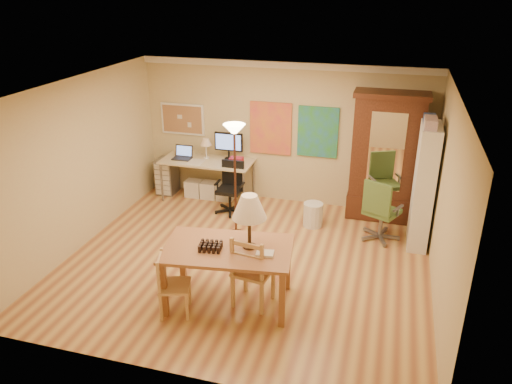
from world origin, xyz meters
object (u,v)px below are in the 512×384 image
(dining_table, at_px, (236,237))
(office_chair_green, at_px, (380,224))
(office_chair_black, at_px, (231,199))
(bookshelf, at_px, (423,187))
(computer_desk, at_px, (210,175))
(armoire, at_px, (385,165))

(dining_table, height_order, office_chair_green, dining_table)
(office_chair_black, bearing_deg, bookshelf, -5.10)
(office_chair_green, xyz_separation_m, bookshelf, (0.61, 0.06, 0.71))
(computer_desk, distance_m, bookshelf, 4.05)
(office_chair_black, xyz_separation_m, office_chair_green, (2.75, -0.36, 0.03))
(armoire, bearing_deg, dining_table, -118.17)
(office_chair_black, distance_m, bookshelf, 3.46)
(office_chair_black, height_order, armoire, armoire)
(bookshelf, bearing_deg, armoire, 126.74)
(dining_table, bearing_deg, bookshelf, 45.22)
(dining_table, distance_m, office_chair_green, 3.01)
(computer_desk, xyz_separation_m, armoire, (3.30, 0.08, 0.51))
(armoire, bearing_deg, office_chair_green, -88.46)
(office_chair_green, relative_size, bookshelf, 0.54)
(office_chair_black, bearing_deg, dining_table, -69.93)
(armoire, xyz_separation_m, bookshelf, (0.64, -0.85, -0.01))
(dining_table, distance_m, bookshelf, 3.37)
(computer_desk, xyz_separation_m, office_chair_black, (0.58, -0.48, -0.24))
(bookshelf, bearing_deg, computer_desk, 168.87)
(office_chair_black, bearing_deg, office_chair_green, -7.53)
(dining_table, bearing_deg, computer_desk, 116.27)
(dining_table, bearing_deg, office_chair_black, 110.07)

